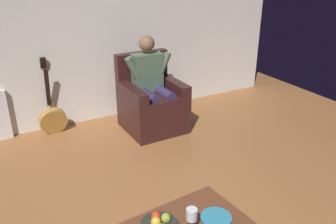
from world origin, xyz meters
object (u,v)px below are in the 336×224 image
at_px(armchair, 151,104).
at_px(decorative_dish, 216,218).
at_px(guitar, 53,118).
at_px(wine_glass_far, 192,216).
at_px(person_seated, 152,81).

height_order(armchair, decorative_dish, armchair).
xyz_separation_m(guitar, wine_glass_far, (-0.37, 2.77, 0.30)).
bearing_deg(armchair, person_seated, 90.00).
xyz_separation_m(person_seated, wine_glass_far, (0.82, 2.28, -0.15)).
height_order(guitar, wine_glass_far, guitar).
distance_m(armchair, decorative_dish, 2.38).
bearing_deg(decorative_dish, armchair, -104.85).
relative_size(person_seated, wine_glass_far, 7.07).
distance_m(person_seated, guitar, 1.36).
distance_m(person_seated, decorative_dish, 2.37).
xyz_separation_m(wine_glass_far, decorative_dish, (-0.21, -0.00, -0.11)).
relative_size(armchair, decorative_dish, 4.35).
bearing_deg(guitar, armchair, 158.69).
bearing_deg(decorative_dish, guitar, -78.10).
bearing_deg(guitar, decorative_dish, 101.90).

